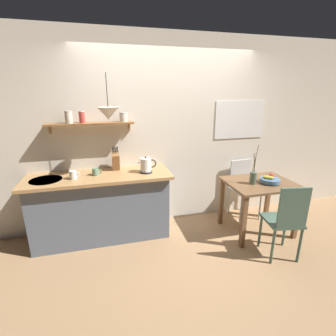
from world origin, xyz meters
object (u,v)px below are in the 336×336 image
at_px(twig_vase, 253,177).
at_px(coffee_mug_by_sink, 73,175).
at_px(fruit_bowl, 270,180).
at_px(pendant_lamp, 108,113).
at_px(knife_block, 116,161).
at_px(dining_chair_near, 286,219).
at_px(dining_chair_far, 243,185).
at_px(coffee_mug_spare, 96,172).
at_px(electric_kettle, 146,165).
at_px(dining_table, 259,191).

height_order(twig_vase, coffee_mug_by_sink, twig_vase).
xyz_separation_m(fruit_bowl, pendant_lamp, (-2.06, 0.31, 0.90)).
bearing_deg(knife_block, coffee_mug_by_sink, -155.21).
bearing_deg(dining_chair_near, dining_chair_far, 84.03).
distance_m(coffee_mug_by_sink, coffee_mug_spare, 0.27).
bearing_deg(twig_vase, fruit_bowl, -7.25).
xyz_separation_m(dining_chair_far, fruit_bowl, (0.05, -0.54, 0.28)).
height_order(electric_kettle, knife_block, knife_block).
bearing_deg(coffee_mug_by_sink, twig_vase, -8.17).
distance_m(fruit_bowl, coffee_mug_by_sink, 2.56).
height_order(dining_chair_near, coffee_mug_by_sink, coffee_mug_by_sink).
bearing_deg(electric_kettle, dining_chair_far, 5.77).
xyz_separation_m(dining_chair_near, dining_chair_far, (0.12, 1.12, -0.02)).
height_order(dining_chair_near, dining_chair_far, dining_chair_near).
height_order(dining_chair_near, coffee_mug_spare, coffee_mug_spare).
bearing_deg(coffee_mug_spare, pendant_lamp, -30.83).
xyz_separation_m(dining_chair_far, coffee_mug_spare, (-2.22, -0.11, 0.44)).
distance_m(dining_table, dining_chair_far, 0.50).
distance_m(dining_table, electric_kettle, 1.60).
bearing_deg(pendant_lamp, electric_kettle, 9.44).
height_order(dining_table, coffee_mug_by_sink, coffee_mug_by_sink).
distance_m(dining_chair_far, electric_kettle, 1.66).
bearing_deg(twig_vase, electric_kettle, 165.60).
xyz_separation_m(dining_chair_near, electric_kettle, (-1.46, 0.96, 0.48)).
height_order(fruit_bowl, coffee_mug_by_sink, coffee_mug_by_sink).
bearing_deg(pendant_lamp, twig_vase, -8.82).
bearing_deg(coffee_mug_by_sink, dining_table, -7.00).
height_order(electric_kettle, coffee_mug_spare, electric_kettle).
distance_m(dining_table, coffee_mug_spare, 2.22).
xyz_separation_m(twig_vase, pendant_lamp, (-1.82, 0.28, 0.86)).
height_order(twig_vase, pendant_lamp, pendant_lamp).
distance_m(dining_chair_far, coffee_mug_by_sink, 2.53).
height_order(dining_chair_far, coffee_mug_spare, coffee_mug_spare).
distance_m(fruit_bowl, coffee_mug_spare, 2.32).
distance_m(fruit_bowl, electric_kettle, 1.68).
bearing_deg(dining_table, coffee_mug_by_sink, 173.00).
bearing_deg(fruit_bowl, dining_table, 149.43).
xyz_separation_m(fruit_bowl, knife_block, (-2.00, 0.60, 0.25)).
height_order(twig_vase, knife_block, twig_vase).
bearing_deg(dining_chair_near, coffee_mug_by_sink, 158.52).
distance_m(dining_chair_near, fruit_bowl, 0.65).
xyz_separation_m(dining_chair_near, pendant_lamp, (-1.89, 0.88, 1.16)).
bearing_deg(knife_block, coffee_mug_spare, -148.02).
relative_size(dining_chair_near, fruit_bowl, 3.61).
relative_size(knife_block, coffee_mug_spare, 2.74).
bearing_deg(electric_kettle, dining_chair_near, -33.25).
relative_size(electric_kettle, pendant_lamp, 0.48).
bearing_deg(fruit_bowl, coffee_mug_by_sink, 171.92).
relative_size(dining_chair_far, coffee_mug_by_sink, 7.09).
height_order(electric_kettle, pendant_lamp, pendant_lamp).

